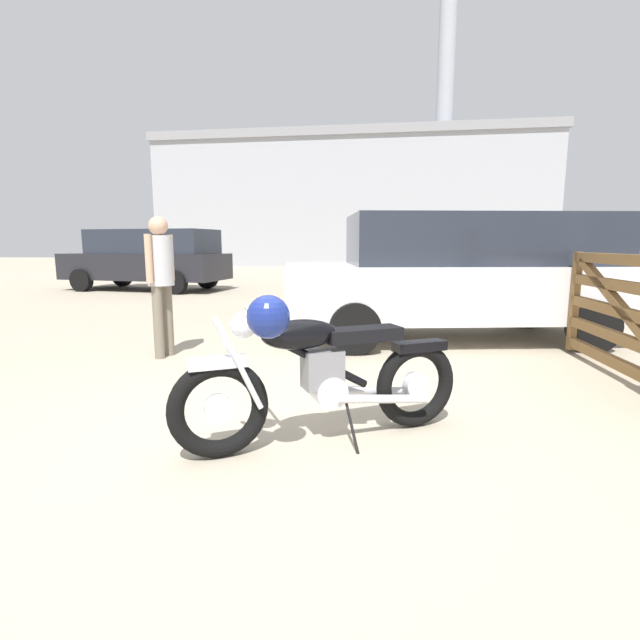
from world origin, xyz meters
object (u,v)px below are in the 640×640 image
(red_hatchback_near, at_px, (463,273))
(white_estate_far, at_px, (536,258))
(bystander, at_px, (161,272))
(vintage_motorcycle, at_px, (319,373))
(pale_sedan_back, at_px, (149,258))

(red_hatchback_near, distance_m, white_estate_far, 7.96)
(bystander, bearing_deg, red_hatchback_near, -144.00)
(vintage_motorcycle, height_order, white_estate_far, white_estate_far)
(vintage_motorcycle, height_order, pale_sedan_back, pale_sedan_back)
(vintage_motorcycle, relative_size, bystander, 1.14)
(pale_sedan_back, bearing_deg, white_estate_far, -166.94)
(red_hatchback_near, relative_size, pale_sedan_back, 1.00)
(bystander, bearing_deg, vintage_motorcycle, 147.24)
(vintage_motorcycle, relative_size, white_estate_far, 0.40)
(bystander, relative_size, red_hatchback_near, 0.34)
(red_hatchback_near, xyz_separation_m, white_estate_far, (3.33, 7.23, 0.00))
(pale_sedan_back, xyz_separation_m, white_estate_far, (11.06, 0.86, 0.00))
(pale_sedan_back, height_order, white_estate_far, same)
(pale_sedan_back, bearing_deg, red_hatchback_near, 149.10)
(vintage_motorcycle, xyz_separation_m, pale_sedan_back, (-6.13, 10.14, 0.45))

